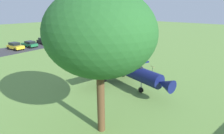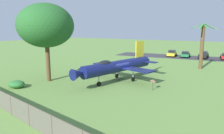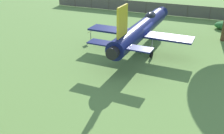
# 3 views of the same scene
# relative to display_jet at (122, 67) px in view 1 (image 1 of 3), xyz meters

# --- Properties ---
(ground_plane) EXTENTS (200.00, 200.00, 0.00)m
(ground_plane) POSITION_rel_display_jet_xyz_m (0.08, 0.35, -2.07)
(ground_plane) COLOR #668E42
(parking_strip) EXTENTS (39.38, 11.53, 0.00)m
(parking_strip) POSITION_rel_display_jet_xyz_m (4.60, 29.59, -2.07)
(parking_strip) COLOR #38383D
(parking_strip) RESTS_ON ground_plane
(display_jet) EXTENTS (9.72, 13.78, 5.09)m
(display_jet) POSITION_rel_display_jet_xyz_m (0.00, 0.00, 0.00)
(display_jet) COLOR #111951
(display_jet) RESTS_ON ground_plane
(shade_tree) EXTENTS (6.84, 7.39, 10.06)m
(shade_tree) POSITION_rel_display_jet_xyz_m (-8.01, -4.27, 5.16)
(shade_tree) COLOR brown
(shade_tree) RESTS_ON ground_plane
(palm_tree) EXTENTS (4.40, 4.22, 7.74)m
(palm_tree) POSITION_rel_display_jet_xyz_m (7.90, 15.30, 1.89)
(palm_tree) COLOR brown
(palm_tree) RESTS_ON ground_plane
(info_plaque) EXTENTS (0.59, 0.70, 1.14)m
(info_plaque) POSITION_rel_display_jet_xyz_m (5.37, -1.18, -1.22)
(info_plaque) COLOR #333333
(info_plaque) RESTS_ON ground_plane
(parked_car_red) EXTENTS (2.39, 4.80, 1.43)m
(parked_car_red) POSITION_rel_display_jet_xyz_m (10.85, 30.07, -1.33)
(parked_car_red) COLOR red
(parked_car_red) RESTS_ON ground_plane
(parked_car_black) EXTENTS (2.03, 4.70, 1.58)m
(parked_car_black) POSITION_rel_display_jet_xyz_m (6.34, 29.84, -1.26)
(parked_car_black) COLOR black
(parked_car_black) RESTS_ON ground_plane
(parked_car_green) EXTENTS (2.43, 4.29, 1.43)m
(parked_car_green) POSITION_rel_display_jet_xyz_m (2.34, 29.29, -1.33)
(parked_car_green) COLOR #1E6B3D
(parked_car_green) RESTS_ON ground_plane
(parked_car_yellow) EXTENTS (2.46, 4.33, 1.55)m
(parked_car_yellow) POSITION_rel_display_jet_xyz_m (-0.92, 29.17, -1.28)
(parked_car_yellow) COLOR gold
(parked_car_yellow) RESTS_ON ground_plane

